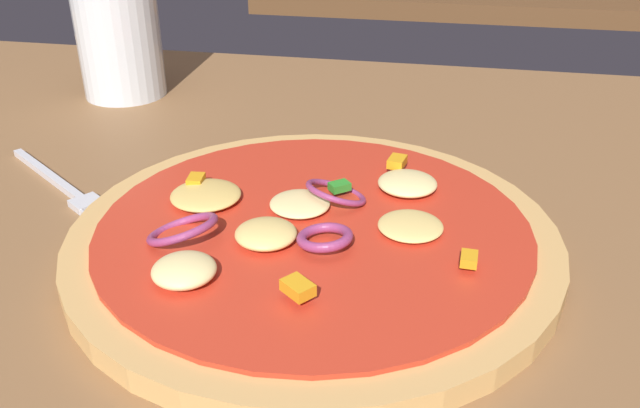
# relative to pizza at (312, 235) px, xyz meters

# --- Properties ---
(dining_table) EXTENTS (1.44, 0.88, 0.03)m
(dining_table) POSITION_rel_pizza_xyz_m (0.05, -0.03, -0.02)
(dining_table) COLOR brown
(dining_table) RESTS_ON ground
(pizza) EXTENTS (0.30, 0.30, 0.03)m
(pizza) POSITION_rel_pizza_xyz_m (0.00, 0.00, 0.00)
(pizza) COLOR tan
(pizza) RESTS_ON dining_table
(fork) EXTENTS (0.14, 0.10, 0.01)m
(fork) POSITION_rel_pizza_xyz_m (-0.19, 0.04, -0.01)
(fork) COLOR silver
(fork) RESTS_ON dining_table
(beer_glass) EXTENTS (0.08, 0.08, 0.13)m
(beer_glass) POSITION_rel_pizza_xyz_m (-0.24, 0.25, 0.05)
(beer_glass) COLOR silver
(beer_glass) RESTS_ON dining_table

